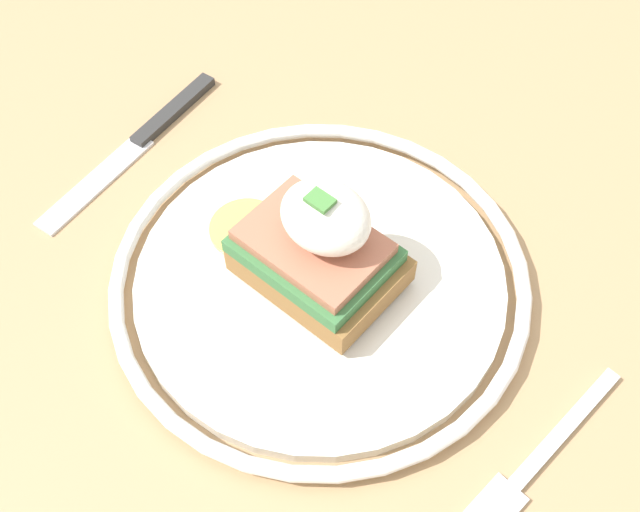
{
  "coord_description": "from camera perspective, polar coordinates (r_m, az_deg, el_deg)",
  "views": [
    {
      "loc": [
        -0.23,
        0.26,
        1.19
      ],
      "look_at": [
        -0.04,
        0.04,
        0.78
      ],
      "focal_mm": 45.0,
      "sensor_mm": 36.0,
      "label": 1
    }
  ],
  "objects": [
    {
      "name": "dining_table",
      "position": [
        0.66,
        -0.11,
        -3.4
      ],
      "size": [
        0.93,
        0.91,
        0.74
      ],
      "color": "tan",
      "rests_on": "ground_plane"
    },
    {
      "name": "sandwich",
      "position": [
        0.5,
        -0.14,
        0.75
      ],
      "size": [
        0.14,
        0.07,
        0.08
      ],
      "color": "olive",
      "rests_on": "plate"
    },
    {
      "name": "knife",
      "position": [
        0.63,
        -12.35,
        8.27
      ],
      "size": [
        0.03,
        0.19,
        0.01
      ],
      "color": "#2D2D2D",
      "rests_on": "dining_table"
    },
    {
      "name": "fork",
      "position": [
        0.5,
        15.29,
        -13.69
      ],
      "size": [
        0.03,
        0.14,
        0.0
      ],
      "color": "silver",
      "rests_on": "dining_table"
    },
    {
      "name": "plate",
      "position": [
        0.53,
        0.0,
        -1.7
      ],
      "size": [
        0.28,
        0.28,
        0.02
      ],
      "color": "silver",
      "rests_on": "dining_table"
    }
  ]
}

